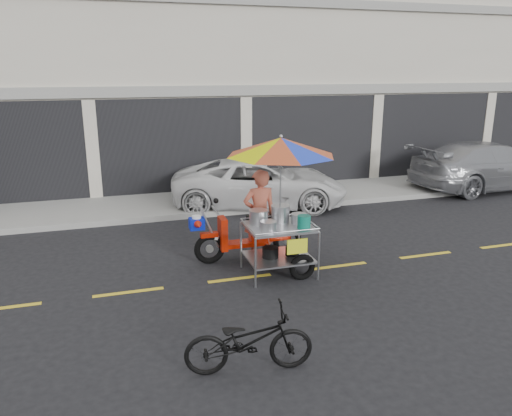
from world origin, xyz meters
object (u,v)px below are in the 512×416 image
object	(u,v)px
silver_pickup	(488,166)
food_vendor_rig	(271,185)
white_pickup	(260,183)
near_bicycle	(249,341)

from	to	relation	value
silver_pickup	food_vendor_rig	distance (m)	9.67
silver_pickup	food_vendor_rig	bearing A→B (deg)	111.82
white_pickup	near_bicycle	bearing A→B (deg)	177.14
white_pickup	food_vendor_rig	world-z (taller)	food_vendor_rig
silver_pickup	near_bicycle	distance (m)	12.48
food_vendor_rig	white_pickup	bearing A→B (deg)	75.73
near_bicycle	food_vendor_rig	size ratio (longest dim) A/B	0.63
silver_pickup	food_vendor_rig	size ratio (longest dim) A/B	1.99
silver_pickup	near_bicycle	xyz separation A→B (m)	(-10.09, -7.34, -0.32)
silver_pickup	food_vendor_rig	world-z (taller)	food_vendor_rig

